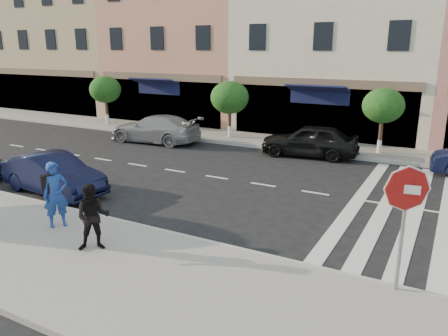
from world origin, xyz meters
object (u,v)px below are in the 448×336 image
(car_near_mid, at_px, (53,174))
(car_far_mid, at_px, (310,140))
(walker, at_px, (93,217))
(car_far_left, at_px, (155,129))
(photographer, at_px, (56,195))
(stop_sign, at_px, (406,202))

(car_near_mid, relative_size, car_far_mid, 0.94)
(walker, bearing_deg, car_far_left, 82.42)
(walker, relative_size, car_far_mid, 0.38)
(car_near_mid, bearing_deg, car_far_mid, -27.34)
(car_far_mid, bearing_deg, photographer, -23.26)
(stop_sign, xyz_separation_m, photographer, (-8.77, -0.97, -1.00))
(walker, distance_m, car_far_mid, 12.42)
(photographer, bearing_deg, car_far_left, 55.20)
(walker, height_order, car_far_left, walker)
(car_far_left, bearing_deg, car_far_mid, 92.71)
(car_far_mid, bearing_deg, walker, -13.84)
(photographer, distance_m, car_far_left, 11.88)
(car_near_mid, xyz_separation_m, car_far_mid, (6.24, 9.48, 0.07))
(stop_sign, bearing_deg, car_near_mid, 164.94)
(stop_sign, xyz_separation_m, car_far_left, (-13.60, 9.88, -1.34))
(stop_sign, bearing_deg, car_far_mid, 107.52)
(car_far_left, relative_size, car_far_mid, 1.13)
(photographer, relative_size, car_far_mid, 0.41)
(walker, distance_m, car_far_left, 13.29)
(car_far_left, bearing_deg, photographer, 20.61)
(walker, relative_size, car_far_left, 0.33)
(car_far_left, bearing_deg, walker, 27.27)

